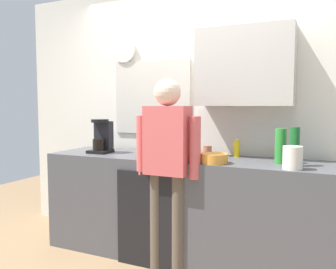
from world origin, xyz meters
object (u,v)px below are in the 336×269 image
object	(u,v)px
cup_terracotta_mug	(207,150)
storage_canister	(293,158)
person_at_sink	(167,159)
dish_soap	(237,148)
mixing_bowl	(214,158)
bottle_dark_sauce	(165,148)
bottle_olive_oil	(148,142)
bottle_red_vinegar	(162,143)
coffee_maker	(102,138)
bottle_clear_soda	(281,146)
bottle_green_wine	(295,147)
cup_white_mug	(100,145)

from	to	relation	value
cup_terracotta_mug	storage_canister	bearing A→B (deg)	-29.08
person_at_sink	dish_soap	bearing A→B (deg)	55.33
mixing_bowl	cup_terracotta_mug	bearing A→B (deg)	114.83
cup_terracotta_mug	bottle_dark_sauce	bearing A→B (deg)	-129.65
bottle_olive_oil	dish_soap	xyz separation A→B (m)	(0.77, 0.25, -0.05)
bottle_red_vinegar	mixing_bowl	bearing A→B (deg)	-22.92
bottle_olive_oil	cup_terracotta_mug	distance (m)	0.56
dish_soap	person_at_sink	world-z (taller)	person_at_sink
dish_soap	person_at_sink	size ratio (longest dim) A/B	0.11
person_at_sink	coffee_maker	bearing A→B (deg)	168.30
coffee_maker	bottle_clear_soda	distance (m)	1.68
coffee_maker	mixing_bowl	distance (m)	1.21
bottle_red_vinegar	bottle_dark_sauce	xyz separation A→B (m)	(0.12, -0.17, -0.02)
bottle_green_wine	bottle_clear_soda	world-z (taller)	bottle_green_wine
bottle_red_vinegar	person_at_sink	size ratio (longest dim) A/B	0.14
bottle_dark_sauce	storage_canister	distance (m)	1.07
bottle_olive_oil	bottle_green_wine	distance (m)	1.29
mixing_bowl	cup_white_mug	bearing A→B (deg)	165.06
bottle_red_vinegar	bottle_green_wine	xyz separation A→B (m)	(1.18, -0.12, 0.04)
bottle_olive_oil	bottle_dark_sauce	size ratio (longest dim) A/B	1.39
bottle_clear_soda	cup_white_mug	size ratio (longest dim) A/B	2.95
cup_white_mug	storage_canister	bearing A→B (deg)	-11.26
mixing_bowl	bottle_red_vinegar	bearing A→B (deg)	157.08
coffee_maker	cup_white_mug	world-z (taller)	coffee_maker
cup_terracotta_mug	mixing_bowl	bearing A→B (deg)	-65.17
coffee_maker	dish_soap	world-z (taller)	coffee_maker
bottle_dark_sauce	cup_terracotta_mug	distance (m)	0.44
bottle_green_wine	cup_white_mug	xyz separation A→B (m)	(-1.97, 0.24, -0.10)
person_at_sink	bottle_green_wine	bearing A→B (deg)	18.78
bottle_dark_sauce	storage_canister	bearing A→B (deg)	-5.43
bottle_olive_oil	storage_canister	distance (m)	1.31
bottle_green_wine	cup_terracotta_mug	distance (m)	0.84
cup_terracotta_mug	person_at_sink	distance (m)	0.54
coffee_maker	bottle_green_wine	size ratio (longest dim) A/B	1.10
bottle_clear_soda	cup_terracotta_mug	size ratio (longest dim) A/B	3.04
cup_terracotta_mug	storage_canister	world-z (taller)	storage_canister
bottle_green_wine	person_at_sink	distance (m)	1.00
coffee_maker	cup_white_mug	xyz separation A→B (m)	(-0.17, 0.21, -0.10)
bottle_green_wine	bottle_red_vinegar	bearing A→B (deg)	174.25
bottle_olive_oil	mixing_bowl	bearing A→B (deg)	-14.99
coffee_maker	bottle_red_vinegar	bearing A→B (deg)	8.20
coffee_maker	cup_terracotta_mug	xyz separation A→B (m)	(1.01, 0.25, -0.10)
bottle_dark_sauce	cup_terracotta_mug	size ratio (longest dim) A/B	1.96
person_at_sink	mixing_bowl	bearing A→B (deg)	20.42
coffee_maker	dish_soap	xyz separation A→B (m)	(1.28, 0.27, -0.07)
bottle_dark_sauce	cup_white_mug	xyz separation A→B (m)	(-0.90, 0.29, -0.04)
bottle_clear_soda	person_at_sink	distance (m)	0.91
bottle_clear_soda	cup_terracotta_mug	xyz separation A→B (m)	(-0.67, 0.19, -0.09)
bottle_green_wine	bottle_olive_oil	bearing A→B (deg)	177.48
bottle_clear_soda	storage_canister	bearing A→B (deg)	-65.17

